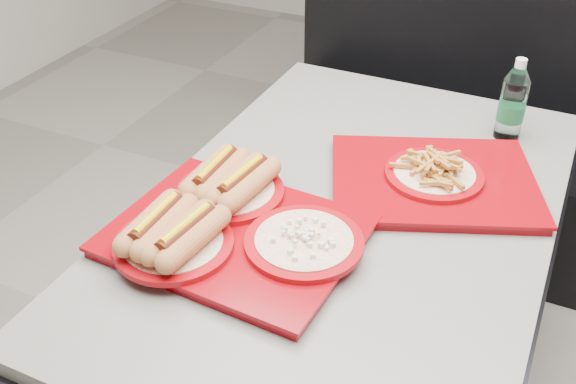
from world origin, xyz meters
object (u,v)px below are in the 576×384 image
at_px(tray_near, 228,222).
at_px(diner_table, 346,261).
at_px(booth_bench, 446,129).
at_px(tray_far, 434,177).
at_px(water_bottle, 512,104).

bearing_deg(tray_near, diner_table, 47.68).
distance_m(diner_table, booth_bench, 1.11).
distance_m(diner_table, tray_far, 0.30).
height_order(diner_table, booth_bench, booth_bench).
relative_size(tray_near, tray_far, 0.92).
bearing_deg(tray_near, water_bottle, 56.49).
height_order(tray_near, tray_far, tray_near).
xyz_separation_m(tray_far, water_bottle, (0.12, 0.32, 0.07)).
height_order(tray_near, water_bottle, water_bottle).
bearing_deg(diner_table, booth_bench, 90.00).
height_order(diner_table, water_bottle, water_bottle).
relative_size(tray_far, water_bottle, 2.62).
bearing_deg(diner_table, water_bottle, 61.15).
height_order(booth_bench, water_bottle, booth_bench).
relative_size(booth_bench, tray_far, 2.27).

